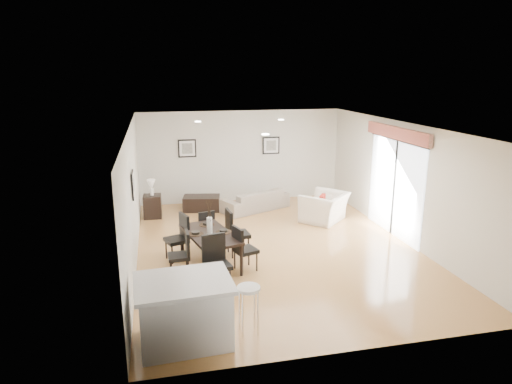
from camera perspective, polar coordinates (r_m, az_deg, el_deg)
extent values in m
plane|color=tan|center=(10.24, 2.50, -6.94)|extent=(8.00, 8.00, 0.00)
cube|color=beige|center=(13.63, -1.83, 4.48)|extent=(6.00, 0.04, 2.70)
cube|color=beige|center=(6.25, 12.32, -8.55)|extent=(6.00, 0.04, 2.70)
cube|color=beige|center=(9.50, -15.15, -0.60)|extent=(0.04, 8.00, 2.70)
cube|color=beige|center=(10.98, 17.88, 1.23)|extent=(0.04, 8.00, 2.70)
cube|color=white|center=(9.57, 2.68, 8.25)|extent=(6.00, 8.00, 0.02)
imported|color=gray|center=(12.87, -0.11, -0.99)|extent=(2.11, 1.51, 0.57)
imported|color=silver|center=(12.02, 8.55, -1.90)|extent=(1.52, 1.51, 0.74)
imported|color=#405E28|center=(12.23, 28.63, -3.56)|extent=(0.72, 0.69, 0.63)
imported|color=#405E28|center=(13.62, 24.63, -1.17)|extent=(0.47, 0.47, 0.72)
cube|color=black|center=(9.18, -5.80, -5.29)|extent=(1.16, 1.76, 0.05)
cylinder|color=black|center=(8.54, -6.20, -9.33)|extent=(0.06, 0.06, 0.62)
cylinder|color=black|center=(9.87, -9.19, -6.03)|extent=(0.06, 0.06, 0.62)
cylinder|color=black|center=(8.78, -1.84, -8.56)|extent=(0.06, 0.06, 0.62)
cylinder|color=black|center=(10.08, -5.36, -5.46)|extent=(0.06, 0.06, 0.62)
cube|color=black|center=(8.85, -9.63, -7.95)|extent=(0.41, 0.41, 0.07)
cube|color=black|center=(8.77, -8.57, -6.35)|extent=(0.06, 0.40, 0.48)
cylinder|color=black|center=(9.07, -10.65, -8.91)|extent=(0.03, 0.03, 0.36)
cylinder|color=black|center=(9.09, -8.67, -8.76)|extent=(0.03, 0.03, 0.36)
cylinder|color=black|center=(8.79, -10.51, -9.71)|extent=(0.03, 0.03, 0.36)
cylinder|color=black|center=(8.81, -8.45, -9.56)|extent=(0.03, 0.03, 0.36)
cube|color=black|center=(9.59, -9.92, -5.93)|extent=(0.55, 0.55, 0.07)
cube|color=black|center=(9.57, -8.95, -4.22)|extent=(0.19, 0.42, 0.51)
cylinder|color=black|center=(9.77, -11.16, -7.08)|extent=(0.03, 0.03, 0.39)
cylinder|color=black|center=(9.88, -9.32, -6.73)|extent=(0.03, 0.03, 0.39)
cylinder|color=black|center=(9.48, -10.42, -7.74)|extent=(0.03, 0.03, 0.39)
cylinder|color=black|center=(9.59, -8.54, -7.38)|extent=(0.03, 0.03, 0.39)
cube|color=black|center=(8.99, -1.31, -7.30)|extent=(0.51, 0.51, 0.07)
cube|color=black|center=(8.82, -2.33, -5.96)|extent=(0.18, 0.41, 0.49)
cylinder|color=black|center=(9.02, 0.10, -8.74)|extent=(0.03, 0.03, 0.37)
cylinder|color=black|center=(8.88, -1.70, -9.15)|extent=(0.03, 0.03, 0.37)
cylinder|color=black|center=(9.28, -0.91, -8.06)|extent=(0.03, 0.03, 0.37)
cylinder|color=black|center=(9.14, -2.68, -8.45)|extent=(0.03, 0.03, 0.37)
cube|color=black|center=(9.72, -2.25, -5.32)|extent=(0.49, 0.49, 0.08)
cube|color=black|center=(9.58, -3.40, -3.84)|extent=(0.10, 0.45, 0.54)
cylinder|color=black|center=(9.69, -0.95, -6.91)|extent=(0.04, 0.04, 0.41)
cylinder|color=black|center=(9.60, -2.97, -7.14)|extent=(0.04, 0.04, 0.41)
cylinder|color=black|center=(10.01, -1.54, -6.20)|extent=(0.04, 0.04, 0.41)
cylinder|color=black|center=(9.92, -3.50, -6.41)|extent=(0.04, 0.04, 0.41)
cube|color=black|center=(8.27, -4.83, -9.16)|extent=(0.52, 0.52, 0.08)
cube|color=black|center=(8.33, -5.32, -6.93)|extent=(0.44, 0.14, 0.52)
cylinder|color=black|center=(8.17, -5.54, -11.33)|extent=(0.03, 0.03, 0.40)
cylinder|color=black|center=(8.47, -6.30, -10.38)|extent=(0.03, 0.03, 0.40)
cylinder|color=black|center=(8.28, -3.25, -10.93)|extent=(0.03, 0.03, 0.40)
cylinder|color=black|center=(8.57, -4.09, -10.01)|extent=(0.03, 0.03, 0.40)
cube|color=black|center=(10.29, -6.50, -4.68)|extent=(0.47, 0.47, 0.07)
cube|color=black|center=(10.06, -6.18, -3.68)|extent=(0.38, 0.15, 0.45)
cylinder|color=black|center=(10.54, -6.02, -5.37)|extent=(0.03, 0.03, 0.34)
cylinder|color=black|center=(10.28, -5.38, -5.87)|extent=(0.03, 0.03, 0.34)
cylinder|color=black|center=(10.43, -7.53, -5.62)|extent=(0.03, 0.03, 0.34)
cylinder|color=black|center=(10.18, -6.92, -6.14)|extent=(0.03, 0.03, 0.34)
cylinder|color=white|center=(9.12, -5.83, -4.16)|extent=(0.11, 0.11, 0.33)
cylinder|color=#312416|center=(9.21, -4.06, -4.98)|extent=(0.32, 0.32, 0.01)
cylinder|color=black|center=(9.20, -4.07, -4.82)|extent=(0.17, 0.17, 0.05)
cylinder|color=#312416|center=(9.66, -6.18, -4.08)|extent=(0.32, 0.32, 0.01)
cylinder|color=black|center=(9.65, -6.18, -3.93)|extent=(0.17, 0.17, 0.05)
cylinder|color=#312416|center=(9.15, -7.55, -5.21)|extent=(0.32, 0.32, 0.01)
cylinder|color=black|center=(9.14, -7.56, -5.05)|extent=(0.17, 0.17, 0.05)
cylinder|color=#312416|center=(8.70, -5.38, -6.23)|extent=(0.32, 0.32, 0.01)
cylinder|color=black|center=(8.69, -5.39, -6.06)|extent=(0.17, 0.17, 0.05)
cube|color=black|center=(12.95, -6.81, -1.39)|extent=(1.10, 0.78, 0.40)
cube|color=black|center=(12.50, -12.80, -1.75)|extent=(0.49, 0.49, 0.62)
cylinder|color=white|center=(12.39, -12.90, 0.01)|extent=(0.10, 0.10, 0.18)
cone|color=beige|center=(12.34, -12.96, 0.96)|extent=(0.22, 0.22, 0.24)
cube|color=#AA2016|center=(11.83, 8.29, -1.10)|extent=(0.26, 0.32, 0.32)
cube|color=silver|center=(6.83, -8.94, -14.75)|extent=(1.31, 1.01, 0.89)
cube|color=silver|center=(6.61, -9.11, -11.15)|extent=(1.42, 1.12, 0.06)
cylinder|color=white|center=(6.79, -0.93, -11.95)|extent=(0.35, 0.35, 0.05)
cylinder|color=silver|center=(7.09, -0.17, -14.10)|extent=(0.02, 0.02, 0.73)
cylinder|color=silver|center=(7.05, -2.06, -14.29)|extent=(0.02, 0.02, 0.73)
cylinder|color=silver|center=(6.85, -1.69, -15.20)|extent=(0.02, 0.02, 0.73)
cylinder|color=silver|center=(6.89, 0.25, -15.00)|extent=(0.02, 0.02, 0.73)
cube|color=black|center=(13.35, -8.60, 5.41)|extent=(0.52, 0.03, 0.52)
cube|color=white|center=(13.35, -8.60, 5.41)|extent=(0.44, 0.04, 0.44)
cube|color=#565651|center=(13.35, -8.60, 5.41)|extent=(0.30, 0.04, 0.30)
cube|color=black|center=(13.75, 1.89, 5.84)|extent=(0.52, 0.03, 0.52)
cube|color=white|center=(13.75, 1.89, 5.84)|extent=(0.44, 0.04, 0.44)
cube|color=#565651|center=(13.75, 1.89, 5.84)|extent=(0.30, 0.04, 0.30)
cube|color=black|center=(9.24, -15.14, 0.88)|extent=(0.03, 0.52, 0.52)
cube|color=white|center=(9.24, -15.14, 0.88)|extent=(0.04, 0.44, 0.44)
cube|color=#565651|center=(9.24, -15.14, 0.88)|extent=(0.04, 0.30, 0.30)
cube|color=white|center=(11.27, 16.95, 0.47)|extent=(0.02, 2.40, 2.25)
cube|color=black|center=(11.26, 16.86, 0.46)|extent=(0.03, 0.05, 2.25)
cube|color=black|center=(11.04, 17.30, 6.23)|extent=(0.03, 2.50, 0.05)
cube|color=maroon|center=(11.00, 17.18, 7.05)|extent=(0.10, 2.70, 0.28)
plane|color=gray|center=(12.67, 24.57, -3.99)|extent=(6.00, 6.00, 0.00)
cube|color=#313133|center=(13.19, 29.16, 0.24)|extent=(0.08, 5.50, 1.80)
cube|color=brown|center=(14.90, 22.75, 2.85)|extent=(0.35, 0.35, 2.00)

